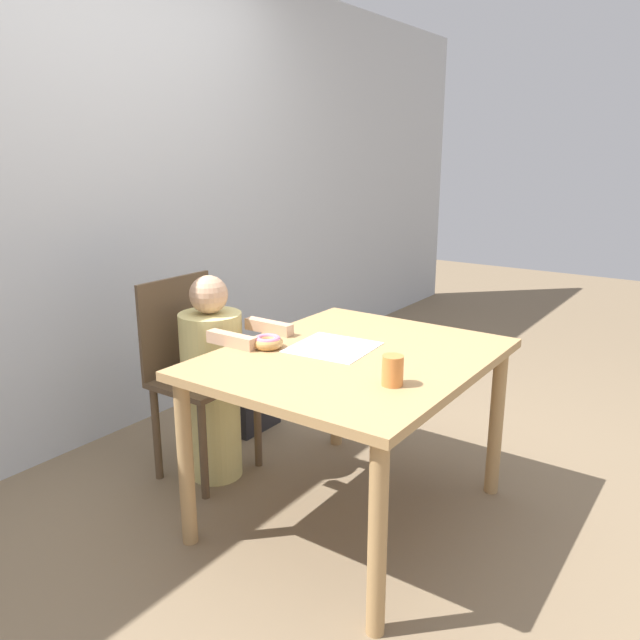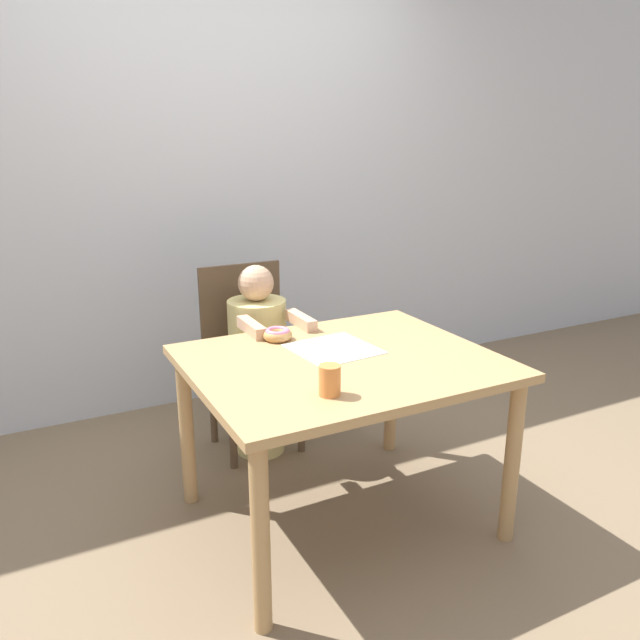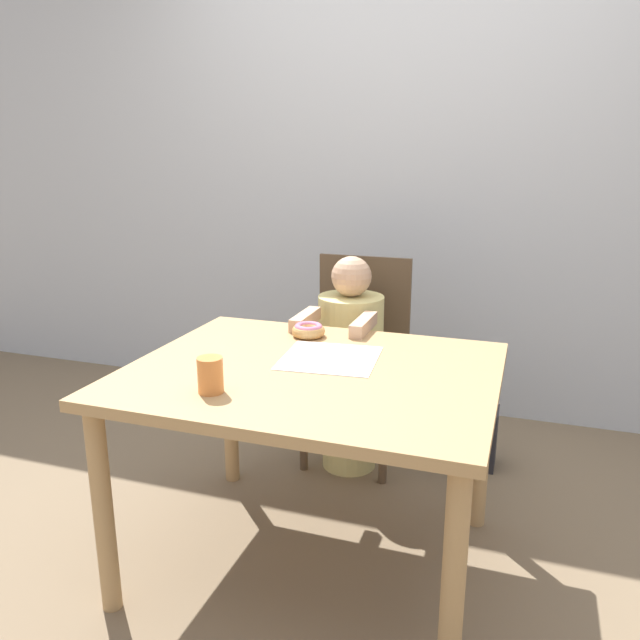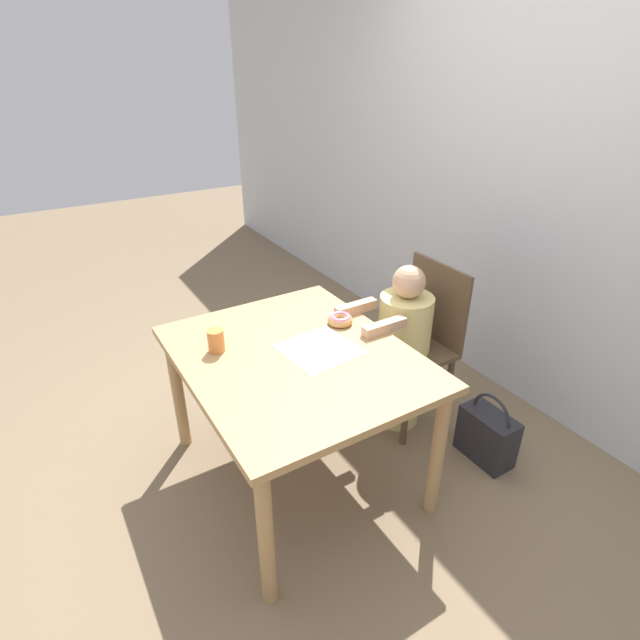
# 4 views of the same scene
# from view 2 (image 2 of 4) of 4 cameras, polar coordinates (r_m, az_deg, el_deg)

# --- Properties ---
(ground_plane) EXTENTS (12.00, 12.00, 0.00)m
(ground_plane) POSITION_cam_2_polar(r_m,az_deg,el_deg) (2.72, 1.87, -17.63)
(ground_plane) COLOR #7A664C
(wall_back) EXTENTS (8.00, 0.05, 2.50)m
(wall_back) POSITION_cam_2_polar(r_m,az_deg,el_deg) (3.64, -9.71, 11.96)
(wall_back) COLOR silver
(wall_back) RESTS_ON ground_plane
(dining_table) EXTENTS (1.15, 0.95, 0.71)m
(dining_table) POSITION_cam_2_polar(r_m,az_deg,el_deg) (2.43, 2.01, -5.52)
(dining_table) COLOR tan
(dining_table) RESTS_ON ground_plane
(chair) EXTENTS (0.42, 0.36, 0.92)m
(chair) POSITION_cam_2_polar(r_m,az_deg,el_deg) (3.13, -6.40, -3.00)
(chair) COLOR brown
(chair) RESTS_ON ground_plane
(child_figure) EXTENTS (0.29, 0.49, 0.95)m
(child_figure) POSITION_cam_2_polar(r_m,az_deg,el_deg) (3.04, -5.63, -3.99)
(child_figure) COLOR #E0D17F
(child_figure) RESTS_ON ground_plane
(donut) EXTENTS (0.12, 0.12, 0.05)m
(donut) POSITION_cam_2_polar(r_m,az_deg,el_deg) (2.61, -3.91, -1.28)
(donut) COLOR tan
(donut) RESTS_ON dining_table
(napkin) EXTENTS (0.34, 0.34, 0.00)m
(napkin) POSITION_cam_2_polar(r_m,az_deg,el_deg) (2.50, 1.26, -2.65)
(napkin) COLOR white
(napkin) RESTS_ON dining_table
(handbag) EXTENTS (0.29, 0.15, 0.39)m
(handbag) POSITION_cam_2_polar(r_m,az_deg,el_deg) (3.51, 0.66, -6.63)
(handbag) COLOR #232328
(handbag) RESTS_ON ground_plane
(cup) EXTENTS (0.07, 0.07, 0.10)m
(cup) POSITION_cam_2_polar(r_m,az_deg,el_deg) (2.06, 0.89, -5.52)
(cup) COLOR orange
(cup) RESTS_ON dining_table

